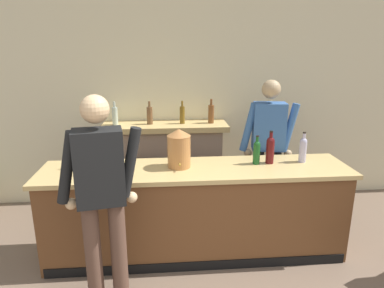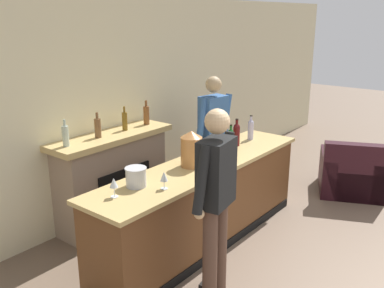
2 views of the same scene
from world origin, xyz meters
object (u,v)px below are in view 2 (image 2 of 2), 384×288
at_px(ice_bucket_steel, 136,177).
at_px(wine_bottle_burgundy_dark, 251,129).
at_px(wine_bottle_riesling_slim, 236,134).
at_px(wine_glass_back_row, 164,177).
at_px(armchair_black, 351,175).
at_px(copper_dispenser, 191,149).
at_px(person_customer, 215,200).
at_px(fireplace_stone, 113,178).
at_px(wine_glass_front_left, 114,183).
at_px(person_bartender, 213,136).
at_px(wine_bottle_merlot_tall, 231,138).

xyz_separation_m(ice_bucket_steel, wine_bottle_burgundy_dark, (2.05, -0.01, 0.05)).
relative_size(wine_bottle_riesling_slim, wine_glass_back_row, 1.99).
height_order(armchair_black, wine_glass_back_row, wine_glass_back_row).
bearing_deg(wine_bottle_riesling_slim, copper_dispenser, -177.68).
height_order(person_customer, wine_bottle_riesling_slim, person_customer).
distance_m(fireplace_stone, armchair_black, 3.44).
bearing_deg(wine_glass_front_left, wine_bottle_riesling_slim, 0.26).
xyz_separation_m(armchair_black, wine_bottle_burgundy_dark, (-1.34, 0.92, 0.83)).
relative_size(person_bartender, wine_bottle_burgundy_dark, 5.51).
distance_m(wine_bottle_merlot_tall, wine_glass_back_row, 1.46).
distance_m(wine_bottle_riesling_slim, wine_bottle_merlot_tall, 0.15).
bearing_deg(wine_glass_front_left, fireplace_stone, 50.14).
xyz_separation_m(wine_bottle_merlot_tall, wine_glass_back_row, (-1.44, -0.22, -0.01)).
xyz_separation_m(wine_bottle_merlot_tall, wine_glass_front_left, (-1.86, 0.00, -0.00)).
relative_size(person_bartender, wine_glass_back_row, 10.30).
distance_m(wine_bottle_riesling_slim, wine_glass_front_left, 2.00).
relative_size(person_customer, copper_dispenser, 4.60).
height_order(armchair_black, wine_bottle_burgundy_dark, wine_bottle_burgundy_dark).
bearing_deg(armchair_black, wine_glass_front_left, 166.19).
relative_size(ice_bucket_steel, wine_bottle_merlot_tall, 0.69).
bearing_deg(person_bartender, wine_bottle_burgundy_dark, -60.98).
relative_size(fireplace_stone, wine_bottle_merlot_tall, 5.40).
bearing_deg(ice_bucket_steel, fireplace_stone, 59.71).
relative_size(armchair_black, wine_glass_front_left, 6.40).
bearing_deg(wine_bottle_burgundy_dark, wine_glass_front_left, -179.58).
xyz_separation_m(person_bartender, wine_bottle_riesling_slim, (-0.11, -0.44, 0.13)).
bearing_deg(person_bartender, copper_dispenser, -155.66).
xyz_separation_m(armchair_black, wine_glass_back_row, (-3.28, 0.68, 0.80)).
bearing_deg(person_customer, wine_bottle_burgundy_dark, 23.06).
bearing_deg(wine_bottle_burgundy_dark, person_bartender, 119.02).
relative_size(person_customer, wine_bottle_merlot_tall, 6.01).
height_order(person_bartender, wine_bottle_riesling_slim, person_bartender).
height_order(person_customer, ice_bucket_steel, person_customer).
bearing_deg(armchair_black, wine_glass_back_row, 168.20).
distance_m(person_bartender, wine_glass_front_left, 2.16).
xyz_separation_m(ice_bucket_steel, wine_bottle_riesling_slim, (1.70, -0.02, 0.06)).
relative_size(fireplace_stone, copper_dispenser, 4.13).
bearing_deg(fireplace_stone, wine_bottle_riesling_slim, -46.11).
distance_m(ice_bucket_steel, wine_glass_back_row, 0.28).
bearing_deg(wine_bottle_riesling_slim, wine_bottle_burgundy_dark, 1.32).
bearing_deg(wine_glass_front_left, wine_bottle_burgundy_dark, 0.42).
relative_size(armchair_black, wine_glass_back_row, 6.74).
relative_size(armchair_black, ice_bucket_steel, 5.62).
distance_m(copper_dispenser, wine_bottle_merlot_tall, 0.80).
distance_m(person_bartender, wine_bottle_merlot_tall, 0.53).
bearing_deg(wine_bottle_merlot_tall, wine_bottle_riesling_slim, 4.22).
distance_m(wine_bottle_burgundy_dark, wine_bottle_riesling_slim, 0.35).
height_order(fireplace_stone, person_bartender, person_bartender).
relative_size(fireplace_stone, wine_glass_back_row, 9.42).
relative_size(fireplace_stone, wine_bottle_riesling_slim, 4.73).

